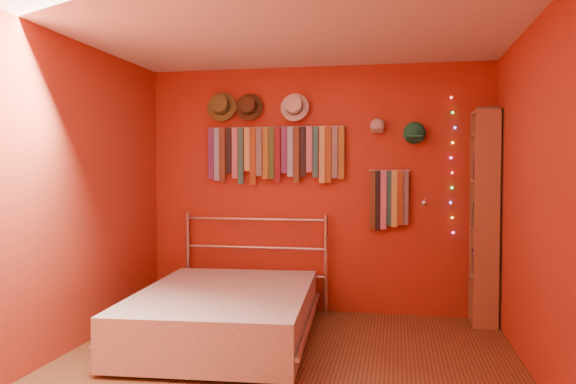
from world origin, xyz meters
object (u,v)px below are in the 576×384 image
Objects in this scene: reading_lamp at (424,203)px; bookshelf at (489,216)px; bed at (225,313)px; tie_rack at (274,152)px.

bookshelf is at bearing -0.69° from reading_lamp.
tie_rack is at bearing 75.77° from bed.
bookshelf is (2.08, -0.15, -0.62)m from tie_rack.
reading_lamp is at bearing 179.31° from bookshelf.
tie_rack is at bearing 174.35° from reading_lamp.
bookshelf reaches higher than reading_lamp.
reading_lamp is (1.49, -0.15, -0.50)m from tie_rack.
bookshelf reaches higher than tie_rack.
tie_rack is 5.32× the size of reading_lamp.
bed is (-1.69, -0.93, -0.91)m from reading_lamp.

